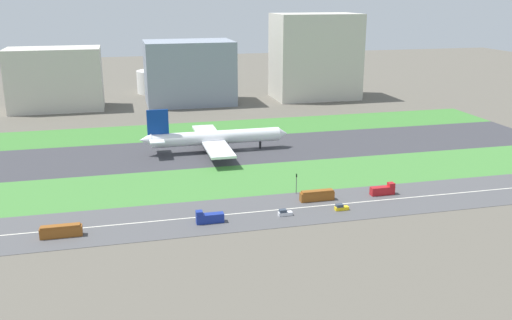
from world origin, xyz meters
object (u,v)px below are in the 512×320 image
(bus_1, at_px, (317,196))
(traffic_light, at_px, (296,182))
(truck_1, at_px, (209,218))
(office_tower, at_px, (315,56))
(fuel_tank_west, at_px, (156,82))
(car_1, at_px, (341,208))
(terminal_building, at_px, (56,79))
(bus_0, at_px, (61,231))
(airliner, at_px, (213,138))
(truck_0, at_px, (383,190))
(hangar_building, at_px, (189,73))
(car_2, at_px, (285,213))

(bus_1, distance_m, traffic_light, 9.60)
(truck_1, distance_m, office_tower, 218.78)
(office_tower, relative_size, fuel_tank_west, 2.09)
(car_1, height_order, truck_1, truck_1)
(terminal_building, bearing_deg, bus_0, -84.96)
(airliner, xyz_separation_m, truck_1, (-14.55, -78.00, -4.56))
(truck_0, relative_size, hangar_building, 0.16)
(traffic_light, bearing_deg, hangar_building, 94.55)
(traffic_light, bearing_deg, bus_0, -166.65)
(car_2, bearing_deg, car_1, -180.00)
(bus_1, relative_size, office_tower, 0.21)
(bus_1, height_order, terminal_building, terminal_building)
(car_2, xyz_separation_m, hangar_building, (-4.26, 192.00, 18.41))
(car_1, relative_size, traffic_light, 0.61)
(hangar_building, bearing_deg, truck_0, -76.84)
(airliner, relative_size, truck_0, 7.74)
(airliner, bearing_deg, bus_1, -70.93)
(bus_1, distance_m, hangar_building, 183.78)
(truck_1, relative_size, traffic_light, 1.17)
(terminal_building, distance_m, hangar_building, 78.90)
(bus_0, height_order, office_tower, office_tower)
(office_tower, bearing_deg, car_2, -112.11)
(hangar_building, bearing_deg, traffic_light, -85.45)
(bus_1, relative_size, truck_1, 1.38)
(truck_1, bearing_deg, traffic_light, -151.65)
(bus_0, height_order, fuel_tank_west, fuel_tank_west)
(bus_0, bearing_deg, car_2, -180.00)
(truck_0, height_order, office_tower, office_tower)
(fuel_tank_west, bearing_deg, hangar_building, -68.49)
(truck_1, relative_size, office_tower, 0.16)
(truck_0, distance_m, car_2, 39.59)
(bus_1, height_order, fuel_tank_west, fuel_tank_west)
(airliner, height_order, truck_1, airliner)
(truck_0, bearing_deg, office_tower, 77.69)
(airliner, relative_size, traffic_light, 9.03)
(bus_1, distance_m, office_tower, 194.48)
(airliner, height_order, traffic_light, airliner)
(bus_0, height_order, truck_1, truck_1)
(truck_0, height_order, hangar_building, hangar_building)
(airliner, distance_m, fuel_tank_west, 159.52)
(bus_1, distance_m, truck_0, 24.01)
(traffic_light, relative_size, office_tower, 0.13)
(bus_1, distance_m, truck_1, 39.35)
(car_2, xyz_separation_m, fuel_tank_west, (-22.00, 237.00, 6.75))
(car_1, xyz_separation_m, fuel_tank_west, (-40.83, 237.00, 6.75))
(car_2, height_order, hangar_building, hangar_building)
(traffic_light, bearing_deg, fuel_tank_west, 98.21)
(car_1, height_order, bus_0, bus_0)
(traffic_light, xyz_separation_m, hangar_building, (-13.85, 174.01, 15.04))
(car_2, distance_m, truck_1, 23.77)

